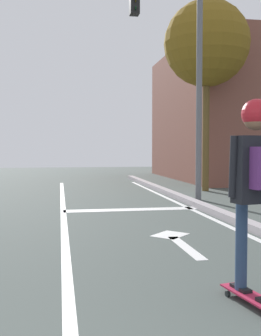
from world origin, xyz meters
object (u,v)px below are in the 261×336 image
roadside_tree (207,44)px  skateboard (254,298)px  skater (257,171)px  traffic_signal_mast (175,55)px

roadside_tree → skateboard: bearing=-107.7°
skater → roadside_tree: roadside_tree is taller
skateboard → skater: size_ratio=0.47×
traffic_signal_mast → roadside_tree: (1.70, 2.21, 0.91)m
skateboard → skater: bearing=-80.4°
skateboard → roadside_tree: roadside_tree is taller
skateboard → roadside_tree: 11.12m
skater → traffic_signal_mast: (1.35, 7.39, 2.68)m
skater → traffic_signal_mast: size_ratio=0.30×
skater → roadside_tree: bearing=72.3°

